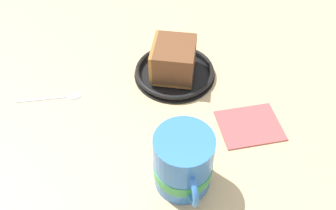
{
  "coord_description": "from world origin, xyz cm",
  "views": [
    {
      "loc": [
        42.17,
        -12.01,
        51.42
      ],
      "look_at": [
        0.19,
        0.34,
        3.0
      ],
      "focal_mm": 37.85,
      "sensor_mm": 36.0,
      "label": 1
    }
  ],
  "objects_px": {
    "small_plate": "(175,72)",
    "cake_slice": "(173,59)",
    "tea_mug": "(183,163)",
    "folded_napkin": "(250,125)",
    "teaspoon": "(62,96)"
  },
  "relations": [
    {
      "from": "cake_slice",
      "to": "folded_napkin",
      "type": "bearing_deg",
      "value": 28.82
    },
    {
      "from": "tea_mug",
      "to": "cake_slice",
      "type": "bearing_deg",
      "value": 166.37
    },
    {
      "from": "cake_slice",
      "to": "teaspoon",
      "type": "bearing_deg",
      "value": -89.68
    },
    {
      "from": "small_plate",
      "to": "folded_napkin",
      "type": "relative_size",
      "value": 1.51
    },
    {
      "from": "cake_slice",
      "to": "folded_napkin",
      "type": "relative_size",
      "value": 1.08
    },
    {
      "from": "small_plate",
      "to": "cake_slice",
      "type": "xyz_separation_m",
      "value": [
        -0.0,
        -0.0,
        0.03
      ]
    },
    {
      "from": "tea_mug",
      "to": "folded_napkin",
      "type": "distance_m",
      "value": 0.18
    },
    {
      "from": "small_plate",
      "to": "tea_mug",
      "type": "relative_size",
      "value": 1.41
    },
    {
      "from": "teaspoon",
      "to": "folded_napkin",
      "type": "xyz_separation_m",
      "value": [
        0.17,
        0.33,
        -0.0
      ]
    },
    {
      "from": "cake_slice",
      "to": "tea_mug",
      "type": "relative_size",
      "value": 1.0
    },
    {
      "from": "folded_napkin",
      "to": "small_plate",
      "type": "bearing_deg",
      "value": -151.66
    },
    {
      "from": "small_plate",
      "to": "teaspoon",
      "type": "xyz_separation_m",
      "value": [
        0.0,
        -0.23,
        -0.0
      ]
    },
    {
      "from": "small_plate",
      "to": "tea_mug",
      "type": "bearing_deg",
      "value": -14.25
    },
    {
      "from": "small_plate",
      "to": "folded_napkin",
      "type": "xyz_separation_m",
      "value": [
        0.17,
        0.09,
        -0.01
      ]
    },
    {
      "from": "tea_mug",
      "to": "folded_napkin",
      "type": "height_order",
      "value": "tea_mug"
    }
  ]
}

